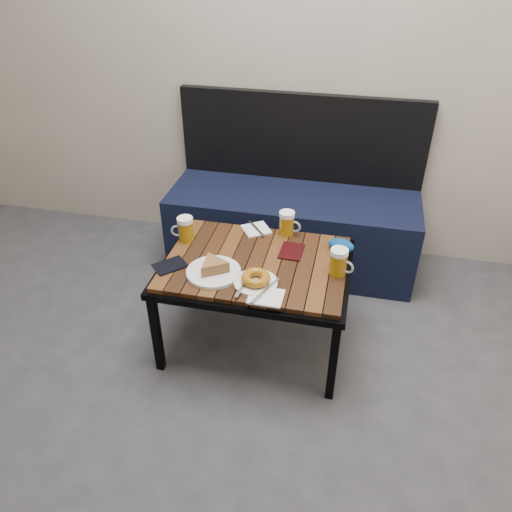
% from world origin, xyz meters
% --- Properties ---
extents(bench, '(1.40, 0.50, 0.95)m').
position_xyz_m(bench, '(0.23, 1.76, 0.27)').
color(bench, black).
rests_on(bench, ground).
extents(cafe_table, '(0.84, 0.62, 0.47)m').
position_xyz_m(cafe_table, '(0.17, 1.03, 0.43)').
color(cafe_table, black).
rests_on(cafe_table, ground).
extents(beer_mug_left, '(0.11, 0.08, 0.12)m').
position_xyz_m(beer_mug_left, '(-0.19, 1.14, 0.53)').
color(beer_mug_left, '#98690C').
rests_on(beer_mug_left, cafe_table).
extents(beer_mug_centre, '(0.11, 0.08, 0.12)m').
position_xyz_m(beer_mug_centre, '(0.26, 1.29, 0.53)').
color(beer_mug_centre, '#98690C').
rests_on(beer_mug_centre, cafe_table).
extents(beer_mug_right, '(0.12, 0.09, 0.12)m').
position_xyz_m(beer_mug_right, '(0.53, 1.02, 0.53)').
color(beer_mug_right, '#98690C').
rests_on(beer_mug_right, cafe_table).
extents(plate_pie, '(0.23, 0.23, 0.07)m').
position_xyz_m(plate_pie, '(0.01, 0.90, 0.50)').
color(plate_pie, white).
rests_on(plate_pie, cafe_table).
extents(plate_bagel, '(0.19, 0.24, 0.05)m').
position_xyz_m(plate_bagel, '(0.20, 0.87, 0.49)').
color(plate_bagel, white).
rests_on(plate_bagel, cafe_table).
extents(napkin_left, '(0.17, 0.17, 0.01)m').
position_xyz_m(napkin_left, '(0.11, 1.29, 0.48)').
color(napkin_left, white).
rests_on(napkin_left, cafe_table).
extents(napkin_right, '(0.14, 0.12, 0.01)m').
position_xyz_m(napkin_right, '(0.26, 0.79, 0.48)').
color(napkin_right, white).
rests_on(napkin_right, cafe_table).
extents(passport_navy, '(0.17, 0.17, 0.01)m').
position_xyz_m(passport_navy, '(-0.19, 0.91, 0.48)').
color(passport_navy, black).
rests_on(passport_navy, cafe_table).
extents(passport_burgundy, '(0.11, 0.15, 0.01)m').
position_xyz_m(passport_burgundy, '(0.31, 1.14, 0.48)').
color(passport_burgundy, black).
rests_on(passport_burgundy, cafe_table).
extents(knit_pouch, '(0.14, 0.11, 0.05)m').
position_xyz_m(knit_pouch, '(0.53, 1.21, 0.50)').
color(knit_pouch, navy).
rests_on(knit_pouch, cafe_table).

